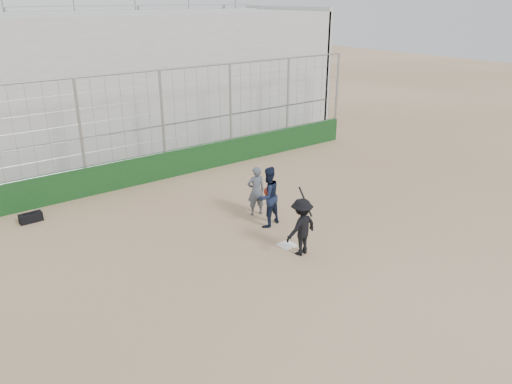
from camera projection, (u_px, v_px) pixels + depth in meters
ground at (287, 246)px, 13.73m from camera, size 90.00×90.00×0.00m
home_plate at (287, 245)px, 13.73m from camera, size 0.44×0.44×0.02m
backstop at (165, 153)px, 18.56m from camera, size 18.10×0.25×4.04m
bleachers at (108, 83)px, 21.51m from camera, size 20.25×6.70×6.98m
batter_at_plate at (301, 227)px, 13.03m from camera, size 1.07×0.78×1.74m
catcher_crouched at (268, 207)px, 14.72m from camera, size 1.03×0.89×1.23m
umpire at (256, 193)px, 15.45m from camera, size 0.65×0.52×1.42m
equipment_bag at (31, 218)px, 15.13m from camera, size 0.67×0.30×0.32m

